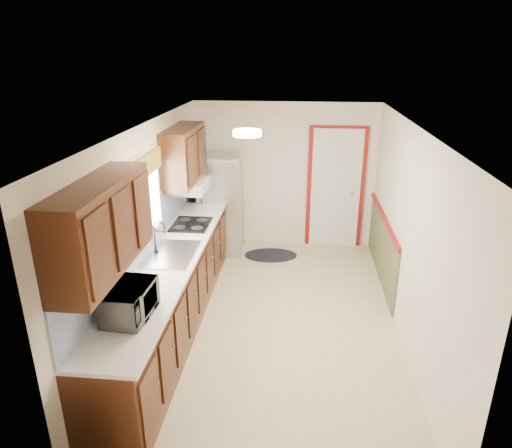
# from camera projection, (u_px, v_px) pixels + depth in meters

# --- Properties ---
(room_shell) EXTENTS (3.20, 5.20, 2.52)m
(room_shell) POSITION_uv_depth(u_px,v_px,m) (276.00, 231.00, 5.28)
(room_shell) COLOR #C6B88C
(room_shell) RESTS_ON ground
(kitchen_run) EXTENTS (0.63, 4.00, 2.20)m
(kitchen_run) POSITION_uv_depth(u_px,v_px,m) (167.00, 268.00, 5.26)
(kitchen_run) COLOR #37190C
(kitchen_run) RESTS_ON ground
(back_wall_trim) EXTENTS (1.12, 2.30, 2.08)m
(back_wall_trim) POSITION_uv_depth(u_px,v_px,m) (345.00, 200.00, 7.35)
(back_wall_trim) COLOR maroon
(back_wall_trim) RESTS_ON ground
(ceiling_fixture) EXTENTS (0.30, 0.30, 0.06)m
(ceiling_fixture) POSITION_uv_depth(u_px,v_px,m) (247.00, 133.00, 4.70)
(ceiling_fixture) COLOR #FFD88C
(ceiling_fixture) RESTS_ON room_shell
(microwave) EXTENTS (0.32, 0.55, 0.37)m
(microwave) POSITION_uv_depth(u_px,v_px,m) (129.00, 298.00, 4.00)
(microwave) COLOR white
(microwave) RESTS_ON kitchen_run
(refrigerator) EXTENTS (0.72, 0.71, 1.63)m
(refrigerator) POSITION_uv_depth(u_px,v_px,m) (220.00, 204.00, 7.41)
(refrigerator) COLOR #B7B7BC
(refrigerator) RESTS_ON ground
(rug) EXTENTS (0.91, 0.64, 0.01)m
(rug) POSITION_uv_depth(u_px,v_px,m) (271.00, 255.00, 7.49)
(rug) COLOR black
(rug) RESTS_ON ground
(cooktop) EXTENTS (0.49, 0.59, 0.02)m
(cooktop) POSITION_uv_depth(u_px,v_px,m) (191.00, 224.00, 6.17)
(cooktop) COLOR black
(cooktop) RESTS_ON kitchen_run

